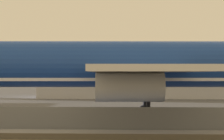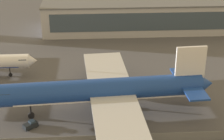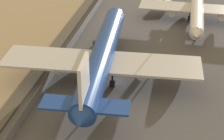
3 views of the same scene
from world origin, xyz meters
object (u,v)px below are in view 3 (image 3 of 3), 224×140
Objects in this scene: cargo_jet_blue at (102,57)px; passenger_jet_white at (197,9)px; ops_van at (163,3)px; baggage_tug at (98,44)px.

passenger_jet_white is (-40.47, 21.67, -1.62)m from cargo_jet_blue.
ops_van is at bearing 169.10° from cargo_jet_blue.
cargo_jet_blue reaches higher than ops_van.
baggage_tug is (-16.98, -5.24, -5.45)m from cargo_jet_blue.
cargo_jet_blue reaches higher than passenger_jet_white.
cargo_jet_blue is at bearing -28.17° from passenger_jet_white.
baggage_tug is 0.63× the size of ops_van.
passenger_jet_white is 12.25× the size of baggage_tug.
passenger_jet_white is 17.09m from ops_van.
cargo_jet_blue reaches higher than baggage_tug.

